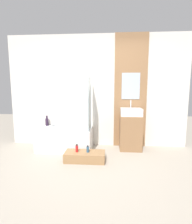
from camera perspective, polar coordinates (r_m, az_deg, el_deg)
The scene contains 12 objects.
ground_plane at distance 2.95m, azimuth -2.11°, elevation -20.33°, with size 12.00×12.00×0.00m, color #A39989.
wall_tiled_back at distance 4.16m, azimuth 0.29°, elevation 6.75°, with size 4.20×0.06×2.60m, color silver.
wall_wood_accent at distance 4.13m, azimuth 11.19°, elevation 6.67°, with size 0.74×0.04×2.60m.
bathtub at distance 4.06m, azimuth -9.97°, elevation -8.57°, with size 1.19×0.68×0.48m.
glass_shower_screen at distance 3.75m, azimuth -2.09°, elevation 2.72°, with size 0.01×0.54×1.13m, color silver.
wooden_step_bench at distance 3.45m, azimuth -3.66°, elevation -14.27°, with size 0.76×0.35×0.17m, color #997047.
vanity_cabinet at distance 4.03m, azimuth 11.20°, elevation -6.59°, with size 0.48×0.42×0.78m, color #8E6642.
sink at distance 3.94m, azimuth 11.39°, elevation 0.01°, with size 0.46×0.38×0.33m.
vase_tall_dark at distance 4.36m, azimuth -15.72°, elevation -3.03°, with size 0.08×0.08×0.24m.
vase_round_light at distance 4.28m, azimuth -13.69°, elevation -3.56°, with size 0.14×0.14×0.14m, color silver.
bottle_soap_primary at distance 3.42m, azimuth -6.28°, elevation -11.75°, with size 0.05×0.05×0.15m.
bottle_soap_secondary at distance 3.39m, azimuth -2.71°, elevation -12.05°, with size 0.05×0.05×0.13m.
Camera 1 is at (0.30, -2.57, 1.41)m, focal length 28.00 mm.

